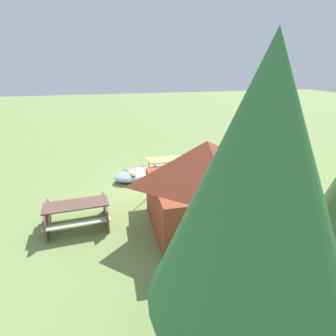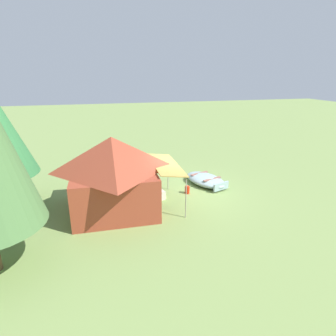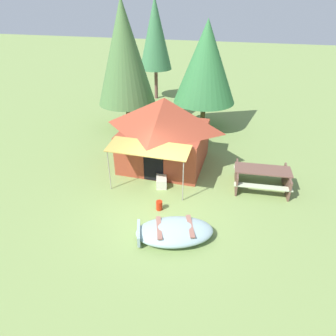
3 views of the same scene
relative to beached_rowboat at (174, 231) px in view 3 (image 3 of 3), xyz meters
name	(u,v)px [view 3 (image 3 of 3)]	position (x,y,z in m)	size (l,w,h in m)	color
ground_plane	(161,205)	(-0.78, 1.43, -0.23)	(80.00, 80.00, 0.00)	#7A934F
beached_rowboat	(174,231)	(0.00, 0.00, 0.00)	(2.56, 1.95, 0.44)	#95B1B5
canvas_cabin_tent	(164,131)	(-1.43, 4.29, 1.23)	(3.53, 4.16, 2.81)	#993D27
picnic_table	(262,176)	(2.47, 3.35, 0.26)	(2.07, 1.60, 0.78)	brown
cooler_box	(161,182)	(-1.09, 2.56, -0.05)	(0.59, 0.38, 0.36)	beige
fuel_can	(159,205)	(-0.78, 1.17, -0.07)	(0.21, 0.21, 0.32)	red
pine_tree_back_left	(124,53)	(-4.28, 7.63, 3.51)	(2.86, 2.86, 6.16)	brown
pine_tree_back_right	(155,34)	(-4.29, 12.91, 3.80)	(2.05, 2.05, 6.15)	brown
pine_tree_far_center	(206,62)	(-0.48, 8.49, 3.12)	(3.08, 3.08, 5.27)	#4C4526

